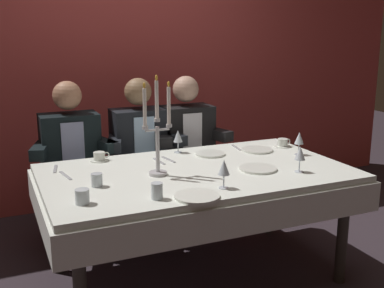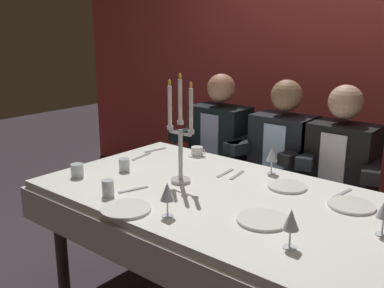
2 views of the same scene
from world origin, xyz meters
name	(u,v)px [view 1 (image 1 of 2)]	position (x,y,z in m)	size (l,w,h in m)	color
ground_plane	(196,276)	(0.00, 0.00, 0.00)	(12.00, 12.00, 0.00)	#372D34
back_wall	(123,57)	(0.00, 1.66, 1.35)	(6.00, 0.12, 2.70)	#C64643
dining_table	(196,188)	(0.00, 0.00, 0.62)	(1.94, 1.14, 0.74)	white
candelabra	(157,135)	(-0.26, -0.01, 0.99)	(0.19, 0.11, 0.61)	silver
dinner_plate_0	(258,169)	(0.36, -0.15, 0.75)	(0.24, 0.24, 0.01)	white
dinner_plate_1	(197,196)	(-0.20, -0.46, 0.75)	(0.24, 0.24, 0.01)	white
dinner_plate_2	(257,150)	(0.60, 0.26, 0.75)	(0.22, 0.22, 0.01)	white
dinner_plate_3	(210,154)	(0.24, 0.30, 0.75)	(0.21, 0.21, 0.01)	white
wine_glass_0	(299,139)	(0.81, 0.05, 0.86)	(0.07, 0.07, 0.16)	silver
wine_glass_1	(178,137)	(0.05, 0.45, 0.86)	(0.07, 0.07, 0.16)	silver
wine_glass_2	(224,168)	(-0.01, -0.39, 0.86)	(0.07, 0.07, 0.16)	silver
wine_glass_3	(300,154)	(0.57, -0.30, 0.85)	(0.07, 0.07, 0.16)	silver
water_tumbler_0	(97,180)	(-0.65, -0.07, 0.78)	(0.06, 0.06, 0.08)	silver
water_tumbler_1	(82,197)	(-0.77, -0.32, 0.78)	(0.07, 0.07, 0.08)	silver
water_tumbler_2	(157,191)	(-0.40, -0.40, 0.78)	(0.06, 0.06, 0.09)	silver
coffee_cup_0	(283,143)	(0.84, 0.30, 0.77)	(0.13, 0.12, 0.06)	white
coffee_cup_1	(100,157)	(-0.51, 0.45, 0.77)	(0.13, 0.12, 0.06)	white
spoon_0	(154,189)	(-0.37, -0.26, 0.74)	(0.17, 0.02, 0.01)	#B7B7BC
fork_1	(236,148)	(0.50, 0.40, 0.74)	(0.17, 0.02, 0.01)	#B7B7BC
knife_2	(65,175)	(-0.78, 0.20, 0.74)	(0.19, 0.02, 0.01)	#B7B7BC
fork_3	(55,169)	(-0.82, 0.36, 0.74)	(0.17, 0.02, 0.01)	#B7B7BC
spoon_4	(159,161)	(-0.15, 0.27, 0.74)	(0.17, 0.02, 0.01)	#B7B7BC
fork_5	(168,159)	(-0.08, 0.29, 0.74)	(0.17, 0.02, 0.01)	#B7B7BC
seated_diner_0	(70,149)	(-0.64, 0.89, 0.74)	(0.63, 0.48, 1.24)	#342F28
seated_diner_1	(139,142)	(-0.10, 0.89, 0.74)	(0.63, 0.48, 1.24)	#342F28
seated_diner_2	(186,138)	(0.30, 0.89, 0.74)	(0.63, 0.48, 1.24)	#342F28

